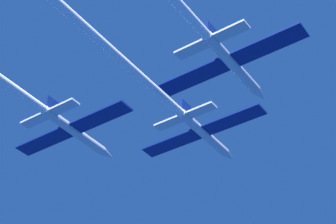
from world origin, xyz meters
TOP-DOWN VIEW (x-y plane):
  - jet_lead at (0.79, -16.75)m, footprint 16.64×55.38m

SIDE VIEW (x-z plane):
  - jet_lead at x=0.79m, z-range -1.05..1.71m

